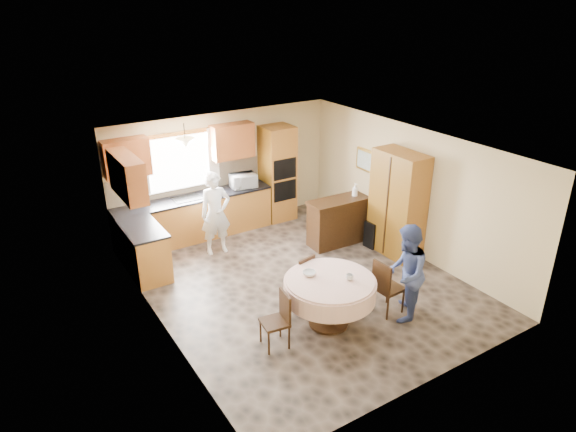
# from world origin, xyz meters

# --- Properties ---
(floor) EXTENTS (5.00, 6.00, 0.01)m
(floor) POSITION_xyz_m (0.00, 0.00, 0.00)
(floor) COLOR brown
(floor) RESTS_ON ground
(ceiling) EXTENTS (5.00, 6.00, 0.01)m
(ceiling) POSITION_xyz_m (0.00, 0.00, 2.50)
(ceiling) COLOR white
(ceiling) RESTS_ON wall_back
(wall_back) EXTENTS (5.00, 0.02, 2.50)m
(wall_back) POSITION_xyz_m (0.00, 3.00, 1.25)
(wall_back) COLOR #D3BD87
(wall_back) RESTS_ON floor
(wall_front) EXTENTS (5.00, 0.02, 2.50)m
(wall_front) POSITION_xyz_m (0.00, -3.00, 1.25)
(wall_front) COLOR #D3BD87
(wall_front) RESTS_ON floor
(wall_left) EXTENTS (0.02, 6.00, 2.50)m
(wall_left) POSITION_xyz_m (-2.50, 0.00, 1.25)
(wall_left) COLOR #D3BD87
(wall_left) RESTS_ON floor
(wall_right) EXTENTS (0.02, 6.00, 2.50)m
(wall_right) POSITION_xyz_m (2.50, 0.00, 1.25)
(wall_right) COLOR #D3BD87
(wall_right) RESTS_ON floor
(window) EXTENTS (1.40, 0.03, 1.10)m
(window) POSITION_xyz_m (-1.00, 2.98, 1.60)
(window) COLOR white
(window) RESTS_ON wall_back
(curtain_left) EXTENTS (0.22, 0.02, 1.15)m
(curtain_left) POSITION_xyz_m (-1.75, 2.93, 1.65)
(curtain_left) COLOR white
(curtain_left) RESTS_ON wall_back
(curtain_right) EXTENTS (0.22, 0.02, 1.15)m
(curtain_right) POSITION_xyz_m (-0.25, 2.93, 1.65)
(curtain_right) COLOR white
(curtain_right) RESTS_ON wall_back
(base_cab_back) EXTENTS (3.30, 0.60, 0.88)m
(base_cab_back) POSITION_xyz_m (-0.85, 2.70, 0.44)
(base_cab_back) COLOR #C97835
(base_cab_back) RESTS_ON floor
(counter_back) EXTENTS (3.30, 0.64, 0.04)m
(counter_back) POSITION_xyz_m (-0.85, 2.70, 0.90)
(counter_back) COLOR black
(counter_back) RESTS_ON base_cab_back
(base_cab_left) EXTENTS (0.60, 1.20, 0.88)m
(base_cab_left) POSITION_xyz_m (-2.20, 1.80, 0.44)
(base_cab_left) COLOR #C97835
(base_cab_left) RESTS_ON floor
(counter_left) EXTENTS (0.64, 1.20, 0.04)m
(counter_left) POSITION_xyz_m (-2.20, 1.80, 0.90)
(counter_left) COLOR black
(counter_left) RESTS_ON base_cab_left
(backsplash) EXTENTS (3.30, 0.02, 0.55)m
(backsplash) POSITION_xyz_m (-0.85, 2.99, 1.18)
(backsplash) COLOR tan
(backsplash) RESTS_ON wall_back
(wall_cab_left) EXTENTS (0.85, 0.33, 0.72)m
(wall_cab_left) POSITION_xyz_m (-2.05, 2.83, 1.91)
(wall_cab_left) COLOR #AD592B
(wall_cab_left) RESTS_ON wall_back
(wall_cab_right) EXTENTS (0.90, 0.33, 0.72)m
(wall_cab_right) POSITION_xyz_m (0.15, 2.83, 1.91)
(wall_cab_right) COLOR #AD592B
(wall_cab_right) RESTS_ON wall_back
(wall_cab_side) EXTENTS (0.33, 1.20, 0.72)m
(wall_cab_side) POSITION_xyz_m (-2.33, 1.80, 1.91)
(wall_cab_side) COLOR #AD592B
(wall_cab_side) RESTS_ON wall_left
(oven_tower) EXTENTS (0.66, 0.62, 2.12)m
(oven_tower) POSITION_xyz_m (1.15, 2.69, 1.06)
(oven_tower) COLOR #C97835
(oven_tower) RESTS_ON floor
(oven_upper) EXTENTS (0.56, 0.01, 0.45)m
(oven_upper) POSITION_xyz_m (1.15, 2.38, 1.25)
(oven_upper) COLOR black
(oven_upper) RESTS_ON oven_tower
(oven_lower) EXTENTS (0.56, 0.01, 0.45)m
(oven_lower) POSITION_xyz_m (1.15, 2.38, 0.75)
(oven_lower) COLOR black
(oven_lower) RESTS_ON oven_tower
(pendant) EXTENTS (0.36, 0.36, 0.18)m
(pendant) POSITION_xyz_m (-1.00, 2.50, 2.12)
(pendant) COLOR beige
(pendant) RESTS_ON ceiling
(sideboard) EXTENTS (1.28, 0.57, 0.90)m
(sideboard) POSITION_xyz_m (1.51, 0.92, 0.45)
(sideboard) COLOR #39220F
(sideboard) RESTS_ON floor
(space_heater) EXTENTS (0.42, 0.31, 0.55)m
(space_heater) POSITION_xyz_m (2.09, 0.43, 0.27)
(space_heater) COLOR black
(space_heater) RESTS_ON floor
(cupboard) EXTENTS (0.54, 1.08, 2.05)m
(cupboard) POSITION_xyz_m (2.22, 0.02, 1.03)
(cupboard) COLOR #C97835
(cupboard) RESTS_ON floor
(dining_table) EXTENTS (1.40, 1.40, 0.80)m
(dining_table) POSITION_xyz_m (-0.30, -1.24, 0.62)
(dining_table) COLOR #39220F
(dining_table) RESTS_ON floor
(chair_left) EXTENTS (0.42, 0.42, 0.85)m
(chair_left) POSITION_xyz_m (-1.22, -1.26, 0.47)
(chair_left) COLOR #39220F
(chair_left) RESTS_ON floor
(chair_back) EXTENTS (0.44, 0.44, 0.86)m
(chair_back) POSITION_xyz_m (-0.30, -0.49, 0.47)
(chair_back) COLOR #39220F
(chair_back) RESTS_ON floor
(chair_right) EXTENTS (0.42, 0.42, 0.93)m
(chair_right) POSITION_xyz_m (0.63, -1.47, 0.51)
(chair_right) COLOR #39220F
(chair_right) RESTS_ON floor
(framed_picture) EXTENTS (0.06, 0.56, 0.46)m
(framed_picture) POSITION_xyz_m (2.47, 1.29, 1.52)
(framed_picture) COLOR gold
(framed_picture) RESTS_ON wall_right
(microwave) EXTENTS (0.58, 0.43, 0.30)m
(microwave) POSITION_xyz_m (0.27, 2.65, 1.07)
(microwave) COLOR silver
(microwave) RESTS_ON counter_back
(person_sink) EXTENTS (0.64, 0.46, 1.65)m
(person_sink) POSITION_xyz_m (-0.74, 1.88, 0.83)
(person_sink) COLOR silver
(person_sink) RESTS_ON floor
(person_dining) EXTENTS (0.97, 0.96, 1.58)m
(person_dining) POSITION_xyz_m (0.80, -1.70, 0.79)
(person_dining) COLOR #3D4C86
(person_dining) RESTS_ON floor
(bowl_sideboard) EXTENTS (0.27, 0.27, 0.06)m
(bowl_sideboard) POSITION_xyz_m (1.17, 0.92, 0.93)
(bowl_sideboard) COLOR #B2B2B2
(bowl_sideboard) RESTS_ON sideboard
(bottle_sideboard) EXTENTS (0.15, 0.15, 0.32)m
(bottle_sideboard) POSITION_xyz_m (1.91, 0.92, 1.06)
(bottle_sideboard) COLOR silver
(bottle_sideboard) RESTS_ON sideboard
(cup_table) EXTENTS (0.13, 0.13, 0.09)m
(cup_table) POSITION_xyz_m (-0.07, -1.41, 0.85)
(cup_table) COLOR #B2B2B2
(cup_table) RESTS_ON dining_table
(bowl_table) EXTENTS (0.26, 0.26, 0.06)m
(bowl_table) POSITION_xyz_m (-0.50, -0.98, 0.83)
(bowl_table) COLOR #B2B2B2
(bowl_table) RESTS_ON dining_table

